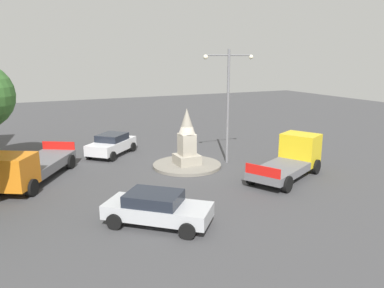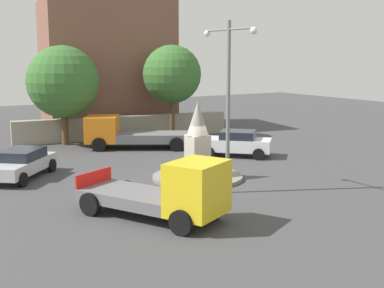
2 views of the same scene
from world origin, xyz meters
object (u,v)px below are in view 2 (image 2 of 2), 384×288
at_px(truck_orange_parked_left, 127,133).
at_px(tree_near_wall, 172,74).
at_px(truck_yellow_waiting, 170,193).
at_px(tree_mid_cluster, 63,82).
at_px(corner_building, 106,66).
at_px(streetlamp, 228,89).
at_px(car_silver_parked_right, 21,163).
at_px(car_white_passing, 236,143).
at_px(monument, 198,143).

height_order(truck_orange_parked_left, tree_near_wall, tree_near_wall).
height_order(truck_yellow_waiting, tree_near_wall, tree_near_wall).
bearing_deg(tree_mid_cluster, corner_building, 136.14).
relative_size(streetlamp, tree_mid_cluster, 1.12).
bearing_deg(tree_near_wall, streetlamp, -20.49).
bearing_deg(corner_building, truck_yellow_waiting, -17.15).
distance_m(car_silver_parked_right, tree_near_wall, 13.99).
height_order(car_white_passing, corner_building, corner_building).
distance_m(streetlamp, truck_yellow_waiting, 5.43).
distance_m(streetlamp, car_white_passing, 8.68).
distance_m(streetlamp, tree_near_wall, 14.64).
height_order(car_silver_parked_right, corner_building, corner_building).
distance_m(monument, tree_mid_cluster, 12.60).
xyz_separation_m(car_white_passing, truck_orange_parked_left, (-5.49, -4.23, 0.18)).
xyz_separation_m(streetlamp, corner_building, (-20.12, 3.01, 0.48)).
bearing_deg(monument, truck_orange_parked_left, 176.64).
xyz_separation_m(monument, corner_building, (-17.45, 2.78, 3.10)).
height_order(streetlamp, truck_orange_parked_left, streetlamp).
bearing_deg(car_silver_parked_right, tree_mid_cluster, 149.15).
height_order(monument, car_white_passing, monument).
bearing_deg(truck_yellow_waiting, car_silver_parked_right, -162.65).
relative_size(monument, tree_near_wall, 0.54).
height_order(streetlamp, tree_near_wall, streetlamp).
height_order(streetlamp, truck_yellow_waiting, streetlamp).
relative_size(corner_building, tree_mid_cluster, 1.53).
relative_size(streetlamp, car_white_passing, 1.74).
bearing_deg(streetlamp, monument, 175.13).
bearing_deg(car_silver_parked_right, corner_building, 143.32).
bearing_deg(tree_near_wall, tree_mid_cluster, -99.05).
relative_size(monument, car_silver_parked_right, 0.79).
distance_m(streetlamp, corner_building, 20.35).
relative_size(truck_orange_parked_left, truck_yellow_waiting, 1.15).
height_order(truck_orange_parked_left, tree_mid_cluster, tree_mid_cluster).
bearing_deg(truck_orange_parked_left, monument, -3.36).
bearing_deg(tree_near_wall, car_silver_parked_right, -60.83).
bearing_deg(tree_mid_cluster, car_silver_parked_right, -30.85).
bearing_deg(corner_building, car_silver_parked_right, -36.68).
xyz_separation_m(monument, streetlamp, (2.68, -0.23, 2.62)).
xyz_separation_m(tree_near_wall, tree_mid_cluster, (-1.14, -7.18, -0.35)).
relative_size(streetlamp, tree_near_wall, 1.11).
distance_m(car_white_passing, truck_orange_parked_left, 6.93).
distance_m(car_white_passing, tree_near_wall, 8.36).
bearing_deg(monument, tree_mid_cluster, -169.37).
xyz_separation_m(car_white_passing, corner_building, (-13.97, -1.98, 4.03)).
xyz_separation_m(monument, truck_orange_parked_left, (-8.96, 0.53, -0.76)).
relative_size(truck_yellow_waiting, tree_near_wall, 0.90).
bearing_deg(corner_building, car_white_passing, 8.07).
relative_size(car_silver_parked_right, corner_building, 0.45).
height_order(corner_building, tree_near_wall, corner_building).
bearing_deg(monument, streetlamp, -4.87).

